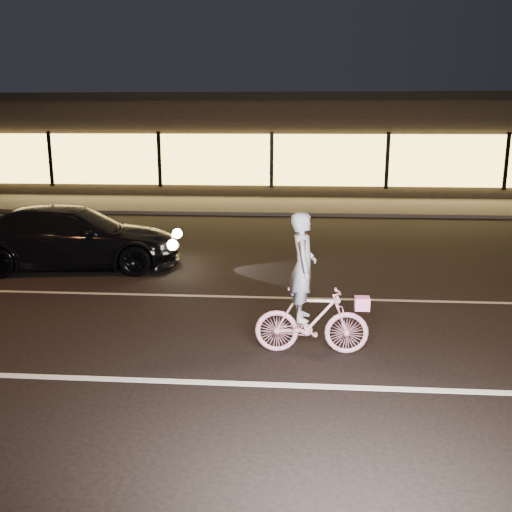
{
  "coord_description": "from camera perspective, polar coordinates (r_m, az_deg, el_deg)",
  "views": [
    {
      "loc": [
        1.13,
        -7.88,
        3.15
      ],
      "look_at": [
        0.48,
        0.6,
        1.11
      ],
      "focal_mm": 40.0,
      "sensor_mm": 36.0,
      "label": 1
    }
  ],
  "objects": [
    {
      "name": "storefront",
      "position": [
        26.89,
        2.03,
        11.33
      ],
      "size": [
        25.4,
        8.42,
        4.2
      ],
      "color": "black",
      "rests_on": "ground"
    },
    {
      "name": "lane_stripe_near",
      "position": [
        7.21,
        -5.21,
        -12.47
      ],
      "size": [
        60.0,
        0.12,
        0.01
      ],
      "primitive_type": "cube",
      "color": "silver",
      "rests_on": "ground"
    },
    {
      "name": "sidewalk",
      "position": [
        21.14,
        1.3,
        5.06
      ],
      "size": [
        30.0,
        4.0,
        0.12
      ],
      "primitive_type": "cube",
      "color": "#383533",
      "rests_on": "ground"
    },
    {
      "name": "lane_stripe_far",
      "position": [
        10.44,
        -2.04,
        -4.09
      ],
      "size": [
        60.0,
        0.1,
        0.01
      ],
      "primitive_type": "cube",
      "color": "gray",
      "rests_on": "ground"
    },
    {
      "name": "cyclist",
      "position": [
        7.81,
        5.37,
        -4.86
      ],
      "size": [
        1.57,
        0.54,
        1.97
      ],
      "rotation": [
        0.0,
        0.0,
        1.57
      ],
      "color": "#EA4179",
      "rests_on": "ground"
    },
    {
      "name": "ground",
      "position": [
        8.57,
        -3.54,
        -8.14
      ],
      "size": [
        90.0,
        90.0,
        0.0
      ],
      "primitive_type": "plane",
      "color": "black",
      "rests_on": "ground"
    },
    {
      "name": "sedan",
      "position": [
        12.96,
        -17.83,
        1.77
      ],
      "size": [
        4.81,
        2.46,
        1.34
      ],
      "rotation": [
        0.0,
        0.0,
        1.7
      ],
      "color": "black",
      "rests_on": "ground"
    }
  ]
}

